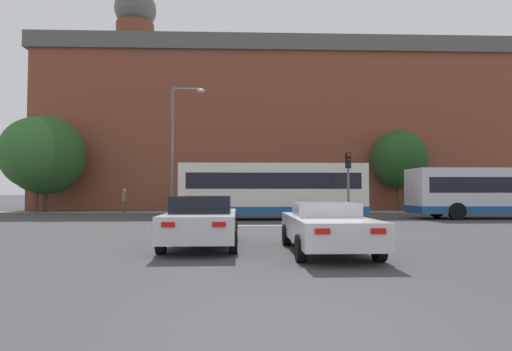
% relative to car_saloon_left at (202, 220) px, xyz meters
% --- Properties ---
extents(ground_plane, '(400.00, 400.00, 0.00)m').
position_rel_car_saloon_left_xyz_m(ground_plane, '(1.76, -7.54, -0.77)').
color(ground_plane, '#3D3D3F').
extents(stop_line_strip, '(7.22, 0.30, 0.01)m').
position_rel_car_saloon_left_xyz_m(stop_line_strip, '(1.76, 7.37, -0.77)').
color(stop_line_strip, silver).
rests_on(stop_line_strip, ground_plane).
extents(far_pavement, '(68.02, 2.50, 0.01)m').
position_rel_car_saloon_left_xyz_m(far_pavement, '(1.76, 20.10, -0.77)').
color(far_pavement, gray).
rests_on(far_pavement, ground_plane).
extents(brick_civic_building, '(46.10, 13.22, 22.97)m').
position_rel_car_saloon_left_xyz_m(brick_civic_building, '(4.69, 29.62, 7.35)').
color(brick_civic_building, brown).
rests_on(brick_civic_building, ground_plane).
extents(car_saloon_left, '(2.14, 4.84, 1.50)m').
position_rel_car_saloon_left_xyz_m(car_saloon_left, '(0.00, 0.00, 0.00)').
color(car_saloon_left, silver).
rests_on(car_saloon_left, ground_plane).
extents(car_roadster_right, '(2.07, 4.71, 1.33)m').
position_rel_car_saloon_left_xyz_m(car_roadster_right, '(3.45, -1.30, -0.09)').
color(car_roadster_right, silver).
rests_on(car_roadster_right, ground_plane).
extents(bus_crossing_lead, '(10.68, 2.65, 3.24)m').
position_rel_car_saloon_left_xyz_m(bus_crossing_lead, '(2.95, 11.36, 0.97)').
color(bus_crossing_lead, silver).
rests_on(bus_crossing_lead, ground_plane).
extents(bus_crossing_trailing, '(10.68, 2.71, 3.02)m').
position_rel_car_saloon_left_xyz_m(bus_crossing_trailing, '(16.76, 11.71, 0.85)').
color(bus_crossing_trailing, silver).
rests_on(bus_crossing_trailing, ground_plane).
extents(traffic_light_far_right, '(0.26, 0.31, 3.86)m').
position_rel_car_saloon_left_xyz_m(traffic_light_far_right, '(6.63, 19.83, 1.84)').
color(traffic_light_far_right, slate).
rests_on(traffic_light_far_right, ground_plane).
extents(traffic_light_far_left, '(0.26, 0.31, 3.61)m').
position_rel_car_saloon_left_xyz_m(traffic_light_far_left, '(-2.71, 19.45, 1.68)').
color(traffic_light_far_left, slate).
rests_on(traffic_light_far_left, ground_plane).
extents(traffic_light_near_right, '(0.26, 0.31, 3.63)m').
position_rel_car_saloon_left_xyz_m(traffic_light_near_right, '(6.59, 8.20, 1.70)').
color(traffic_light_near_right, slate).
rests_on(traffic_light_near_right, ground_plane).
extents(street_lamp_junction, '(2.00, 0.36, 7.97)m').
position_rel_car_saloon_left_xyz_m(street_lamp_junction, '(-2.71, 11.92, 4.02)').
color(street_lamp_junction, slate).
rests_on(street_lamp_junction, ground_plane).
extents(pedestrian_waiting, '(0.29, 0.43, 1.72)m').
position_rel_car_saloon_left_xyz_m(pedestrian_waiting, '(5.12, 19.57, 0.24)').
color(pedestrian_waiting, brown).
rests_on(pedestrian_waiting, ground_plane).
extents(pedestrian_walking_east, '(0.42, 0.45, 1.62)m').
position_rel_car_saloon_left_xyz_m(pedestrian_walking_east, '(7.92, 19.58, 0.17)').
color(pedestrian_walking_east, '#333851').
rests_on(pedestrian_walking_east, ground_plane).
extents(pedestrian_walking_west, '(0.30, 0.44, 1.85)m').
position_rel_car_saloon_left_xyz_m(pedestrian_walking_west, '(-8.10, 19.71, 0.33)').
color(pedestrian_walking_west, brown).
rests_on(pedestrian_walking_west, ground_plane).
extents(tree_by_building, '(4.75, 4.75, 6.95)m').
position_rel_car_saloon_left_xyz_m(tree_by_building, '(14.75, 22.10, 3.67)').
color(tree_by_building, '#4C3823').
rests_on(tree_by_building, ground_plane).
extents(tree_kerbside, '(5.41, 5.41, 7.47)m').
position_rel_car_saloon_left_xyz_m(tree_kerbside, '(-14.97, 19.75, 3.85)').
color(tree_kerbside, '#4C3823').
rests_on(tree_kerbside, ground_plane).
extents(tree_distant, '(6.06, 6.06, 7.76)m').
position_rel_car_saloon_left_xyz_m(tree_distant, '(-14.64, 20.52, 3.80)').
color(tree_distant, '#4C3823').
rests_on(tree_distant, ground_plane).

